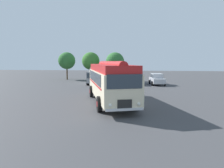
% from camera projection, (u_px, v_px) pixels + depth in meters
% --- Properties ---
extents(ground_plane, '(120.00, 120.00, 0.00)m').
position_uv_depth(ground_plane, '(119.00, 103.00, 16.80)').
color(ground_plane, '#3D3D3F').
extents(vintage_bus, '(5.60, 10.34, 3.49)m').
position_uv_depth(vintage_bus, '(110.00, 80.00, 16.83)').
color(vintage_bus, beige).
rests_on(vintage_bus, ground).
extents(car_near_left, '(2.38, 4.39, 1.66)m').
position_uv_depth(car_near_left, '(119.00, 79.00, 30.61)').
color(car_near_left, '#144C28').
rests_on(car_near_left, ground).
extents(car_mid_left, '(2.20, 4.32, 1.66)m').
position_uv_depth(car_mid_left, '(137.00, 79.00, 30.37)').
color(car_mid_left, navy).
rests_on(car_mid_left, ground).
extents(car_mid_right, '(2.30, 4.36, 1.66)m').
position_uv_depth(car_mid_right, '(157.00, 79.00, 29.79)').
color(car_mid_right, '#B7BABF').
rests_on(car_mid_right, ground).
extents(box_van, '(2.56, 5.86, 2.50)m').
position_uv_depth(box_van, '(98.00, 75.00, 30.81)').
color(box_van, '#B2B7BC').
rests_on(box_van, ground).
extents(tree_far_left, '(3.24, 3.24, 5.24)m').
position_uv_depth(tree_far_left, '(67.00, 61.00, 38.10)').
color(tree_far_left, '#4C3823').
rests_on(tree_far_left, ground).
extents(tree_left_of_centre, '(3.26, 3.26, 5.19)m').
position_uv_depth(tree_left_of_centre, '(91.00, 61.00, 37.07)').
color(tree_left_of_centre, '#4C3823').
rests_on(tree_left_of_centre, ground).
extents(tree_centre, '(3.31, 3.31, 5.11)m').
position_uv_depth(tree_centre, '(115.00, 61.00, 35.85)').
color(tree_centre, '#4C3823').
rests_on(tree_centre, ground).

